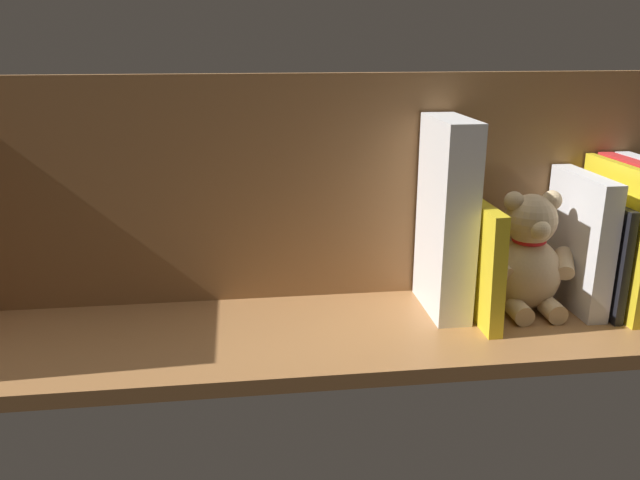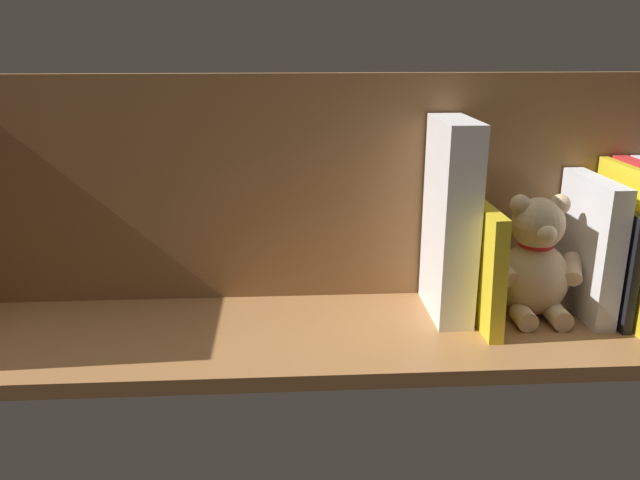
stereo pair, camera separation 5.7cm
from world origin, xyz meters
TOP-DOWN VIEW (x-y plane):
  - ground_plane at (0.00, 0.00)cm, footprint 115.70×29.07cm
  - shelf_back_panel at (0.00, -12.29)cm, footprint 115.70×1.50cm
  - book_1 at (-47.91, -3.04)cm, footprint 2.84×16.20cm
  - book_2 at (-45.43, -1.91)cm, footprint 1.35×18.45cm
  - book_3 at (-43.56, -2.64)cm, footprint 1.31×16.98cm
  - book_4 at (-40.76, -3.07)cm, footprint 3.18×16.12cm
  - teddy_bear at (-32.39, -2.34)cm, footprint 15.22×12.01cm
  - book_5 at (-23.73, -1.74)cm, footprint 2.55×18.79cm
  - dictionary_thick_white at (-19.56, -3.88)cm, footprint 5.16×14.30cm

SIDE VIEW (x-z plane):
  - ground_plane at x=0.00cm, z-range -2.20..0.00cm
  - teddy_bear at x=-32.39cm, z-range -1.12..17.63cm
  - book_3 at x=-43.56cm, z-range 0.00..17.27cm
  - book_5 at x=-23.73cm, z-range -0.02..17.83cm
  - book_4 at x=-40.76cm, z-range 0.00..20.96cm
  - book_2 at x=-45.43cm, z-range 0.00..22.64cm
  - book_1 at x=-47.91cm, z-range -0.02..22.80cm
  - dictionary_thick_white at x=-19.56cm, z-range 0.00..29.58cm
  - shelf_back_panel at x=0.00cm, z-range 0.00..35.46cm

